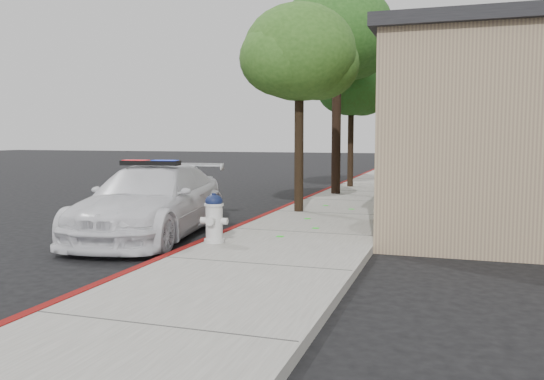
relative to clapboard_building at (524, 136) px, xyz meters
The scene contains 9 objects.
ground 11.42m from the clapboard_building, 126.62° to the right, with size 120.00×120.00×0.00m, color black.
sidewalk 8.13m from the clapboard_building, 130.31° to the right, with size 3.20×60.00×0.15m, color gray.
red_curb 9.18m from the clapboard_building, 137.85° to the right, with size 0.14×60.00×0.16m, color maroon.
clapboard_building is the anchor object (origin of this frame).
police_car 12.76m from the clapboard_building, 130.12° to the right, with size 2.76×5.39×1.62m.
fire_hydrant 12.45m from the clapboard_building, 120.88° to the right, with size 0.52×0.45×0.92m.
street_tree_near 8.66m from the clapboard_building, 135.26° to the right, with size 2.94×2.94×5.34m.
street_tree_mid 6.95m from the clapboard_building, behind, with size 3.72×3.85×7.10m.
street_tree_far 6.46m from the clapboard_building, 163.64° to the left, with size 2.71×2.70×5.00m.
Camera 1 is at (4.53, -11.03, 2.11)m, focal length 37.06 mm.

